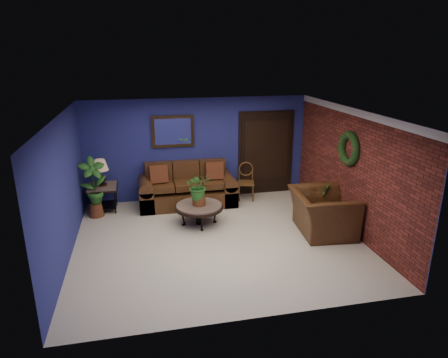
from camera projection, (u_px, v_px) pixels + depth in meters
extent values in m
plane|color=beige|center=(218.00, 239.00, 7.90)|extent=(5.50, 5.50, 0.00)
cube|color=navy|center=(198.00, 149.00, 9.84)|extent=(5.50, 0.04, 2.50)
cube|color=navy|center=(63.00, 190.00, 6.96)|extent=(0.04, 5.00, 2.50)
cube|color=maroon|center=(351.00, 171.00, 8.07)|extent=(0.04, 5.00, 2.50)
cube|color=silver|center=(217.00, 113.00, 7.13)|extent=(5.50, 5.00, 0.02)
cube|color=white|center=(355.00, 112.00, 7.70)|extent=(0.03, 5.00, 0.14)
cube|color=#442D16|center=(173.00, 131.00, 9.54)|extent=(1.02, 0.06, 0.77)
cube|color=black|center=(266.00, 153.00, 10.22)|extent=(1.44, 0.06, 2.18)
torus|color=black|center=(349.00, 149.00, 7.96)|extent=(0.16, 0.72, 0.72)
cube|color=#4E2D16|center=(188.00, 197.00, 9.63)|extent=(2.29, 0.99, 0.37)
cube|color=#4E2D16|center=(186.00, 179.00, 9.86)|extent=(1.96, 0.27, 0.94)
cube|color=#4E2D16|center=(160.00, 186.00, 9.34)|extent=(0.63, 0.68, 0.15)
cube|color=#4E2D16|center=(188.00, 184.00, 9.47)|extent=(0.63, 0.68, 0.15)
cube|color=#4E2D16|center=(215.00, 183.00, 9.60)|extent=(0.63, 0.68, 0.15)
cube|color=#4E2D16|center=(147.00, 197.00, 9.42)|extent=(0.33, 0.99, 0.52)
cube|color=#4E2D16|center=(227.00, 192.00, 9.81)|extent=(0.33, 0.99, 0.52)
cube|color=brown|center=(159.00, 174.00, 9.29)|extent=(0.42, 0.12, 0.42)
cube|color=brown|center=(215.00, 171.00, 9.55)|extent=(0.42, 0.12, 0.42)
cylinder|color=#4F4A45|center=(199.00, 206.00, 8.48)|extent=(0.97, 0.97, 0.05)
cylinder|color=black|center=(199.00, 207.00, 8.49)|extent=(1.03, 1.03, 0.05)
cylinder|color=black|center=(199.00, 215.00, 8.55)|extent=(0.14, 0.14, 0.39)
cube|color=#4F4A45|center=(102.00, 186.00, 9.16)|extent=(0.64, 0.64, 0.05)
cube|color=black|center=(102.00, 188.00, 9.18)|extent=(0.67, 0.67, 0.04)
cube|color=black|center=(104.00, 205.00, 9.31)|extent=(0.57, 0.57, 0.03)
cylinder|color=black|center=(90.00, 203.00, 8.95)|extent=(0.03, 0.03, 0.59)
cylinder|color=black|center=(115.00, 202.00, 9.06)|extent=(0.03, 0.03, 0.59)
cylinder|color=black|center=(93.00, 195.00, 9.45)|extent=(0.03, 0.03, 0.59)
cylinder|color=black|center=(116.00, 194.00, 9.56)|extent=(0.03, 0.03, 0.59)
cylinder|color=#442D16|center=(102.00, 184.00, 9.15)|extent=(0.21, 0.21, 0.04)
sphere|color=#442D16|center=(102.00, 180.00, 9.12)|extent=(0.20, 0.20, 0.20)
cylinder|color=#442D16|center=(101.00, 173.00, 9.07)|extent=(0.02, 0.02, 0.25)
cone|color=#906E54|center=(100.00, 166.00, 9.01)|extent=(0.36, 0.36, 0.25)
cube|color=brown|center=(246.00, 183.00, 9.90)|extent=(0.47, 0.47, 0.04)
torus|color=brown|center=(246.00, 169.00, 9.97)|extent=(0.37, 0.12, 0.37)
cylinder|color=brown|center=(239.00, 194.00, 9.81)|extent=(0.03, 0.03, 0.42)
cylinder|color=brown|center=(253.00, 194.00, 9.81)|extent=(0.03, 0.03, 0.42)
cylinder|color=brown|center=(239.00, 189.00, 10.13)|extent=(0.03, 0.03, 0.42)
cylinder|color=brown|center=(252.00, 189.00, 10.13)|extent=(0.03, 0.03, 0.42)
imported|color=#4E2D16|center=(322.00, 212.00, 8.11)|extent=(1.27, 1.42, 0.86)
cylinder|color=brown|center=(199.00, 201.00, 8.44)|extent=(0.28, 0.28, 0.18)
imported|color=#1D541A|center=(199.00, 186.00, 8.34)|extent=(0.55, 0.48, 0.58)
cylinder|color=brown|center=(320.00, 217.00, 8.70)|extent=(0.26, 0.26, 0.20)
imported|color=#1D541A|center=(321.00, 200.00, 8.57)|extent=(0.48, 0.42, 0.73)
cylinder|color=brown|center=(96.00, 210.00, 8.98)|extent=(0.34, 0.34, 0.30)
imported|color=#1D541A|center=(93.00, 182.00, 8.78)|extent=(0.69, 0.57, 1.12)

